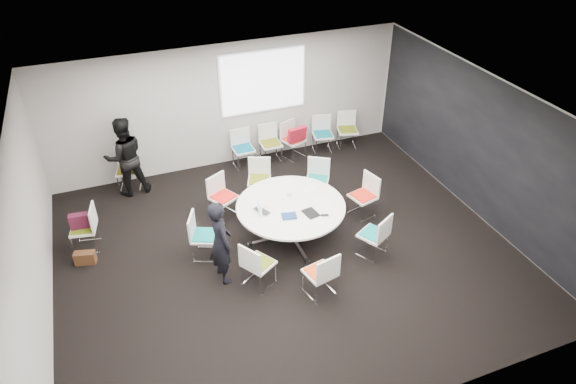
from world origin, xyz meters
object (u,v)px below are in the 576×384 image
object	(u,v)px
chair_back_b	(271,150)
brown_bag	(85,258)
chair_back_c	(293,146)
person_main	(220,242)
chair_ring_h	(373,242)
person_back	(125,157)
conference_table	(291,215)
chair_ring_c	(260,187)
chair_spare_left	(87,236)
chair_back_e	(347,136)
chair_ring_d	(224,204)
chair_ring_b	(317,187)
chair_back_a	(244,155)
chair_back_d	(322,141)
laptop	(264,210)
chair_ring_a	(363,203)
chair_ring_g	(320,281)
chair_ring_e	(205,243)
maroon_bag	(81,221)
chair_ring_f	(258,271)
cup	(289,194)
chair_person_back	(129,177)

from	to	relation	value
chair_back_b	brown_bag	distance (m)	4.80
chair_back_c	person_main	size ratio (longest dim) A/B	0.56
chair_ring_h	person_back	distance (m)	5.31
conference_table	person_back	size ratio (longest dim) A/B	1.16
chair_ring_c	chair_ring_h	bearing A→B (deg)	140.14
chair_spare_left	chair_back_e	bearing A→B (deg)	-63.31
chair_ring_d	chair_spare_left	distance (m)	2.60
brown_bag	person_back	bearing A→B (deg)	62.79
chair_ring_b	chair_back_a	bearing A→B (deg)	-28.61
chair_back_d	laptop	size ratio (longest dim) A/B	2.75
chair_ring_a	chair_ring_b	distance (m)	1.05
chair_ring_d	chair_ring_g	distance (m)	2.80
chair_back_d	chair_ring_c	bearing A→B (deg)	45.37
conference_table	chair_ring_e	size ratio (longest dim) A/B	2.27
chair_ring_a	chair_back_a	size ratio (longest dim) A/B	1.00
chair_back_a	maroon_bag	distance (m)	3.97
chair_ring_f	chair_ring_e	bearing A→B (deg)	-179.06
chair_back_a	laptop	xyz separation A→B (m)	(-0.45, -2.78, 0.47)
chair_ring_c	chair_ring_e	xyz separation A→B (m)	(-1.49, -1.38, 0.00)
cup	chair_ring_a	bearing A→B (deg)	-5.90
chair_ring_a	laptop	xyz separation A→B (m)	(-2.10, -0.11, 0.47)
chair_back_b	chair_ring_e	bearing A→B (deg)	51.22
chair_ring_c	chair_ring_h	size ratio (longest dim) A/B	1.00
chair_back_e	brown_bag	distance (m)	6.60
chair_back_e	chair_ring_g	bearing A→B (deg)	73.35
chair_ring_g	chair_ring_e	bearing A→B (deg)	121.59
person_main	maroon_bag	world-z (taller)	person_main
person_main	chair_ring_f	bearing A→B (deg)	-134.59
person_main	laptop	size ratio (longest dim) A/B	4.87
chair_ring_b	chair_back_b	distance (m)	1.86
chair_ring_a	laptop	distance (m)	2.15
cup	maroon_bag	distance (m)	3.76
chair_back_b	chair_ring_f	bearing A→B (deg)	67.76
chair_ring_g	cup	bearing A→B (deg)	72.55
chair_spare_left	chair_ring_e	bearing A→B (deg)	-105.92
chair_back_e	chair_spare_left	world-z (taller)	same
chair_ring_b	person_main	size ratio (longest dim) A/B	0.56
chair_ring_a	chair_ring_f	size ratio (longest dim) A/B	1.00
cup	chair_person_back	bearing A→B (deg)	137.03
chair_back_c	chair_back_d	world-z (taller)	same
chair_ring_h	chair_person_back	xyz separation A→B (m)	(-3.82, 3.81, 0.00)
chair_back_c	laptop	xyz separation A→B (m)	(-1.67, -2.76, 0.47)
chair_ring_c	cup	size ratio (longest dim) A/B	9.78
chair_ring_a	maroon_bag	size ratio (longest dim) A/B	2.20
chair_ring_b	chair_ring_h	xyz separation A→B (m)	(0.22, -1.99, 0.00)
chair_ring_g	chair_ring_h	distance (m)	1.40
chair_back_c	brown_bag	world-z (taller)	chair_back_c
chair_ring_e	brown_bag	size ratio (longest dim) A/B	2.44
conference_table	laptop	world-z (taller)	laptop
chair_back_d	person_back	world-z (taller)	person_back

